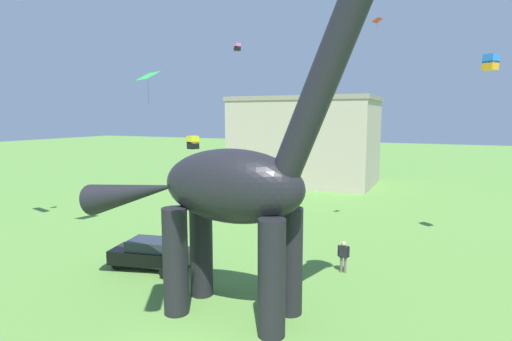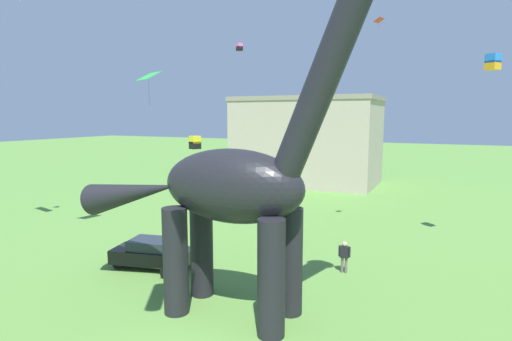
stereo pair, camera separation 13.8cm
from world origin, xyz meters
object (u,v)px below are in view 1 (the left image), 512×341
at_px(dinosaur_sculpture, 231,186).
at_px(kite_apex, 491,62).
at_px(person_near_flyer, 344,254).
at_px(kite_mid_left, 193,142).
at_px(parked_sedan_left, 151,253).
at_px(kite_drifting, 237,47).
at_px(kite_mid_center, 377,20).
at_px(kite_mid_right, 148,76).

height_order(dinosaur_sculpture, kite_apex, dinosaur_sculpture).
bearing_deg(person_near_flyer, kite_mid_left, -79.85).
relative_size(parked_sedan_left, kite_drifting, 6.43).
bearing_deg(kite_apex, kite_mid_center, 179.88).
xyz_separation_m(parked_sedan_left, person_near_flyer, (9.35, 3.61, 0.20)).
relative_size(kite_mid_right, kite_mid_center, 1.78).
height_order(kite_drifting, kite_mid_center, kite_drifting).
xyz_separation_m(person_near_flyer, kite_mid_right, (-7.89, -5.23, 8.76)).
bearing_deg(kite_mid_left, kite_mid_right, -63.33).
xyz_separation_m(kite_mid_center, kite_apex, (6.28, -0.01, -2.84)).
bearing_deg(kite_drifting, parked_sedan_left, -76.82).
height_order(dinosaur_sculpture, parked_sedan_left, dinosaur_sculpture).
bearing_deg(kite_apex, kite_drifting, 158.11).
distance_m(person_near_flyer, kite_apex, 13.66).
distance_m(dinosaur_sculpture, kite_mid_right, 6.60).
bearing_deg(dinosaur_sculpture, kite_mid_right, 176.56).
distance_m(kite_mid_right, kite_mid_center, 14.98).
relative_size(dinosaur_sculpture, kite_mid_center, 17.22).
height_order(parked_sedan_left, kite_mid_left, kite_mid_left).
height_order(person_near_flyer, kite_drifting, kite_drifting).
distance_m(person_near_flyer, kite_drifting, 24.16).
relative_size(dinosaur_sculpture, parked_sedan_left, 3.25).
height_order(person_near_flyer, kite_apex, kite_apex).
bearing_deg(kite_mid_left, parked_sedan_left, -65.62).
bearing_deg(kite_apex, kite_mid_right, -140.35).
bearing_deg(kite_mid_right, person_near_flyer, 33.56).
height_order(kite_mid_right, kite_drifting, kite_drifting).
height_order(kite_drifting, kite_apex, kite_drifting).
bearing_deg(parked_sedan_left, kite_apex, 20.99).
bearing_deg(kite_mid_center, kite_mid_right, -124.16).
distance_m(parked_sedan_left, kite_mid_center, 19.16).
bearing_deg(kite_mid_center, dinosaur_sculpture, -104.64).
height_order(parked_sedan_left, kite_drifting, kite_drifting).
distance_m(parked_sedan_left, person_near_flyer, 10.02).
bearing_deg(parked_sedan_left, kite_mid_center, 35.13).
bearing_deg(kite_apex, dinosaur_sculpture, -126.78).
xyz_separation_m(person_near_flyer, kite_mid_left, (-15.35, 9.62, 4.73)).
relative_size(dinosaur_sculpture, person_near_flyer, 8.81).
xyz_separation_m(person_near_flyer, kite_drifting, (-13.66, 14.78, 13.37)).
xyz_separation_m(dinosaur_sculpture, kite_apex, (9.66, 12.92, 5.73)).
distance_m(kite_drifting, kite_apex, 21.97).
xyz_separation_m(dinosaur_sculpture, kite_mid_left, (-12.18, 15.85, 0.47)).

